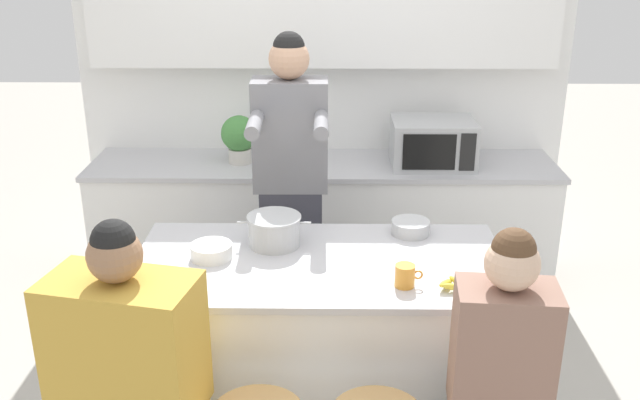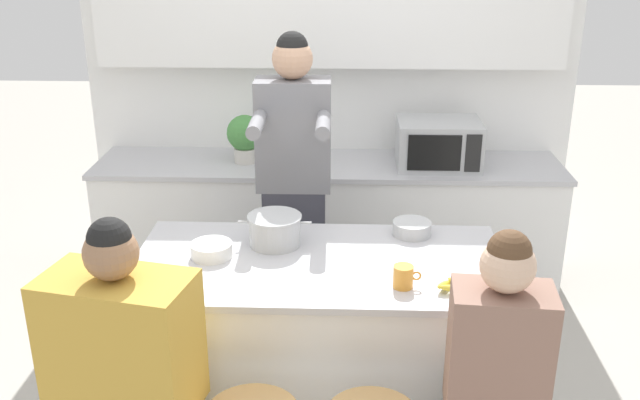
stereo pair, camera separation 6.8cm
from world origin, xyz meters
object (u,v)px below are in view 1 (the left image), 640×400
Objects in this scene: banana_bunch at (453,284)px; potted_plant at (239,137)px; person_cooking at (291,203)px; fruit_bowl at (411,227)px; kitchen_island at (320,352)px; microwave at (433,143)px; cooking_pot at (274,230)px; coffee_cup_near at (405,276)px.

potted_plant reaches higher than banana_bunch.
potted_plant is (-0.36, 0.74, 0.15)m from person_cooking.
person_cooking is 0.74m from fruit_bowl.
fruit_bowl reaches higher than kitchen_island.
microwave reaches higher than kitchen_island.
potted_plant is (-0.31, 1.33, 0.05)m from cooking_pot.
cooking_pot is 1.57m from microwave.
fruit_bowl is at bearing -102.40° from microwave.
coffee_cup_near reaches higher than fruit_bowl.
person_cooking is 12.25× the size of banana_bunch.
person_cooking is 5.45× the size of cooking_pot.
microwave is at bearing 85.18° from banana_bunch.
banana_bunch is 1.71m from microwave.
person_cooking is at bearing 141.76° from fruit_bowl.
fruit_bowl is 0.36× the size of microwave.
coffee_cup_near is at bearing -34.95° from cooking_pot.
banana_bunch is (0.11, -0.54, -0.01)m from fruit_bowl.
fruit_bowl is at bearing 34.93° from kitchen_island.
banana_bunch is at bearing -29.00° from cooking_pot.
microwave is (0.14, 1.71, 0.07)m from banana_bunch.
person_cooking is 1.10m from coffee_cup_near.
potted_plant reaches higher than kitchen_island.
microwave is at bearing 65.12° from kitchen_island.
coffee_cup_near is at bearing -32.92° from kitchen_island.
kitchen_island is 0.89× the size of person_cooking.
banana_bunch reaches higher than kitchen_island.
kitchen_island is 0.76m from banana_bunch.
coffee_cup_near is (0.34, -0.22, 0.51)m from kitchen_island.
cooking_pot is (-0.05, -0.59, 0.10)m from person_cooking.
cooking_pot is 1.10× the size of potted_plant.
cooking_pot is at bearing 141.89° from kitchen_island.
microwave is (0.68, 1.46, 0.55)m from kitchen_island.
coffee_cup_near reaches higher than kitchen_island.
kitchen_island is at bearing -38.11° from cooking_pot.
kitchen_island is 1.70m from microwave.
cooking_pot is at bearing 145.05° from coffee_cup_near.
fruit_bowl is (0.58, -0.46, 0.06)m from person_cooking.
banana_bunch is at bearing -78.30° from fruit_bowl.
cooking_pot is at bearing -124.24° from microwave.
kitchen_island is 0.88m from person_cooking.
potted_plant reaches higher than coffee_cup_near.
microwave is 1.20m from potted_plant.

